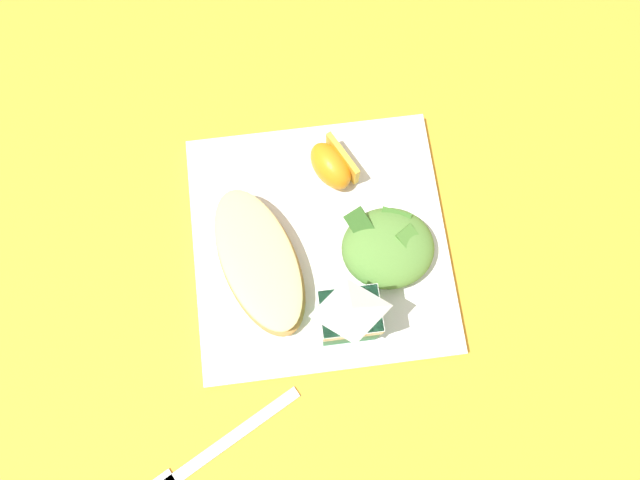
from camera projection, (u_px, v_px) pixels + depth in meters
ground at (320, 246)px, 0.66m from camera, size 3.00×3.00×0.00m
white_plate at (320, 244)px, 0.65m from camera, size 0.28×0.28×0.02m
cheesy_pizza_bread at (259, 261)px, 0.62m from camera, size 0.12×0.19×0.04m
green_salad_pile at (388, 248)px, 0.62m from camera, size 0.10×0.09×0.05m
milk_carton at (349, 315)px, 0.56m from camera, size 0.06×0.04×0.11m
orange_wedge_front at (332, 165)px, 0.65m from camera, size 0.06×0.07×0.04m
metal_fork at (209, 454)px, 0.60m from camera, size 0.17×0.10×0.01m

